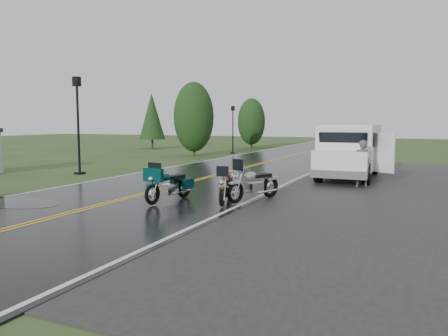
% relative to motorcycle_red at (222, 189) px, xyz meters
% --- Properties ---
extents(ground, '(120.00, 120.00, 0.00)m').
position_rel_motorcycle_red_xyz_m(ground, '(-3.45, -0.41, -0.58)').
color(ground, '#2D471E').
rests_on(ground, ground).
extents(road, '(8.00, 100.00, 0.04)m').
position_rel_motorcycle_red_xyz_m(road, '(-3.45, 9.59, -0.56)').
color(road, black).
rests_on(road, ground).
extents(motorcycle_red, '(1.20, 2.07, 1.15)m').
position_rel_motorcycle_red_xyz_m(motorcycle_red, '(0.00, 0.00, 0.00)').
color(motorcycle_red, '#501609').
rests_on(motorcycle_red, ground).
extents(motorcycle_teal, '(1.03, 2.21, 1.26)m').
position_rel_motorcycle_red_xyz_m(motorcycle_teal, '(-1.98, -0.61, 0.05)').
color(motorcycle_teal, '#043535').
rests_on(motorcycle_teal, ground).
extents(motorcycle_silver, '(1.57, 2.37, 1.32)m').
position_rel_motorcycle_red_xyz_m(motorcycle_silver, '(0.18, 0.57, 0.08)').
color(motorcycle_silver, '#A7A8AE').
rests_on(motorcycle_silver, ground).
extents(van_white, '(2.40, 6.21, 2.43)m').
position_rel_motorcycle_red_xyz_m(van_white, '(1.39, 6.51, 0.64)').
color(van_white, white).
rests_on(van_white, ground).
extents(person_at_van, '(0.77, 0.67, 1.79)m').
position_rel_motorcycle_red_xyz_m(person_at_van, '(3.16, 5.85, 0.32)').
color(person_at_van, '#4D4C51').
rests_on(person_at_van, ground).
extents(lamp_post_near_left, '(0.40, 0.40, 4.66)m').
position_rel_motorcycle_red_xyz_m(lamp_post_near_left, '(-9.69, 4.78, 1.75)').
color(lamp_post_near_left, black).
rests_on(lamp_post_near_left, ground).
extents(lamp_post_far_left, '(0.32, 0.32, 3.78)m').
position_rel_motorcycle_red_xyz_m(lamp_post_far_left, '(-8.41, 20.47, 1.31)').
color(lamp_post_far_left, black).
rests_on(lamp_post_far_left, ground).
extents(tree_left_mid, '(2.95, 2.95, 4.60)m').
position_rel_motorcycle_red_xyz_m(tree_left_mid, '(-9.99, 16.91, 1.72)').
color(tree_left_mid, '#1E3D19').
rests_on(tree_left_mid, ground).
extents(tree_left_far, '(2.64, 2.64, 4.07)m').
position_rel_motorcycle_red_xyz_m(tree_left_far, '(-9.80, 28.26, 1.46)').
color(tree_left_far, '#1E3D19').
rests_on(tree_left_far, ground).
extents(pine_left_far, '(2.42, 2.42, 5.03)m').
position_rel_motorcycle_red_xyz_m(pine_left_far, '(-17.78, 23.19, 1.94)').
color(pine_left_far, '#1E3D19').
rests_on(pine_left_far, ground).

